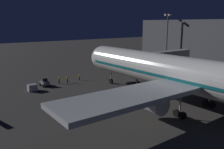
{
  "coord_description": "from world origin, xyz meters",
  "views": [
    {
      "loc": [
        34.43,
        31.69,
        15.07
      ],
      "look_at": [
        3.0,
        -10.87,
        3.5
      ],
      "focal_mm": 37.92,
      "sensor_mm": 36.0,
      "label": 1
    }
  ],
  "objects_px": {
    "ground_crew_near_nose_gear": "(79,77)",
    "traffic_cone_nose_starboard": "(92,79)",
    "pushback_tug": "(45,83)",
    "jet_bridge": "(156,57)",
    "ground_crew_by_belt_loader": "(67,79)",
    "airliner_at_gate": "(191,76)",
    "traffic_cone_nose_port": "(106,77)",
    "baggage_container_mid_row": "(32,88)",
    "apron_floodlight_mast": "(167,38)",
    "ground_crew_by_tug": "(59,80)"
  },
  "relations": [
    {
      "from": "ground_crew_near_nose_gear",
      "to": "traffic_cone_nose_starboard",
      "type": "bearing_deg",
      "value": 136.87
    },
    {
      "from": "pushback_tug",
      "to": "jet_bridge",
      "type": "bearing_deg",
      "value": 156.08
    },
    {
      "from": "ground_crew_by_belt_loader",
      "to": "ground_crew_near_nose_gear",
      "type": "bearing_deg",
      "value": -169.06
    },
    {
      "from": "jet_bridge",
      "to": "traffic_cone_nose_starboard",
      "type": "distance_m",
      "value": 18.02
    },
    {
      "from": "airliner_at_gate",
      "to": "pushback_tug",
      "type": "xyz_separation_m",
      "value": [
        14.5,
        -31.03,
        -5.31
      ]
    },
    {
      "from": "ground_crew_near_nose_gear",
      "to": "traffic_cone_nose_port",
      "type": "relative_size",
      "value": 3.1
    },
    {
      "from": "baggage_container_mid_row",
      "to": "ground_crew_near_nose_gear",
      "type": "bearing_deg",
      "value": -168.54
    },
    {
      "from": "pushback_tug",
      "to": "baggage_container_mid_row",
      "type": "xyz_separation_m",
      "value": [
        3.83,
        2.48,
        -0.03
      ]
    },
    {
      "from": "traffic_cone_nose_port",
      "to": "traffic_cone_nose_starboard",
      "type": "distance_m",
      "value": 4.4
    },
    {
      "from": "traffic_cone_nose_starboard",
      "to": "pushback_tug",
      "type": "bearing_deg",
      "value": -9.8
    },
    {
      "from": "apron_floodlight_mast",
      "to": "baggage_container_mid_row",
      "type": "distance_m",
      "value": 44.88
    },
    {
      "from": "jet_bridge",
      "to": "airliner_at_gate",
      "type": "bearing_deg",
      "value": 58.44
    },
    {
      "from": "pushback_tug",
      "to": "ground_crew_by_tug",
      "type": "relative_size",
      "value": 1.5
    },
    {
      "from": "airliner_at_gate",
      "to": "jet_bridge",
      "type": "distance_m",
      "value": 22.68
    },
    {
      "from": "ground_crew_by_tug",
      "to": "airliner_at_gate",
      "type": "bearing_deg",
      "value": 108.96
    },
    {
      "from": "ground_crew_by_belt_loader",
      "to": "jet_bridge",
      "type": "bearing_deg",
      "value": 151.26
    },
    {
      "from": "airliner_at_gate",
      "to": "ground_crew_by_tug",
      "type": "relative_size",
      "value": 33.51
    },
    {
      "from": "jet_bridge",
      "to": "ground_crew_by_tug",
      "type": "xyz_separation_m",
      "value": [
        22.57,
        -11.8,
        -5.2
      ]
    },
    {
      "from": "airliner_at_gate",
      "to": "apron_floodlight_mast",
      "type": "height_order",
      "value": "airliner_at_gate"
    },
    {
      "from": "baggage_container_mid_row",
      "to": "ground_crew_by_belt_loader",
      "type": "distance_m",
      "value": 9.93
    },
    {
      "from": "apron_floodlight_mast",
      "to": "traffic_cone_nose_port",
      "type": "distance_m",
      "value": 25.42
    },
    {
      "from": "airliner_at_gate",
      "to": "pushback_tug",
      "type": "relative_size",
      "value": 22.27
    },
    {
      "from": "ground_crew_by_tug",
      "to": "traffic_cone_nose_port",
      "type": "relative_size",
      "value": 3.3
    },
    {
      "from": "ground_crew_by_tug",
      "to": "pushback_tug",
      "type": "bearing_deg",
      "value": 1.44
    },
    {
      "from": "airliner_at_gate",
      "to": "traffic_cone_nose_port",
      "type": "bearing_deg",
      "value": -94.35
    },
    {
      "from": "apron_floodlight_mast",
      "to": "ground_crew_by_tug",
      "type": "height_order",
      "value": "apron_floodlight_mast"
    },
    {
      "from": "baggage_container_mid_row",
      "to": "ground_crew_by_belt_loader",
      "type": "bearing_deg",
      "value": -168.33
    },
    {
      "from": "jet_bridge",
      "to": "pushback_tug",
      "type": "xyz_separation_m",
      "value": [
        26.38,
        -11.7,
        -5.42
      ]
    },
    {
      "from": "traffic_cone_nose_port",
      "to": "traffic_cone_nose_starboard",
      "type": "bearing_deg",
      "value": 0.0
    },
    {
      "from": "jet_bridge",
      "to": "traffic_cone_nose_port",
      "type": "relative_size",
      "value": 40.25
    },
    {
      "from": "apron_floodlight_mast",
      "to": "ground_crew_near_nose_gear",
      "type": "bearing_deg",
      "value": -6.84
    },
    {
      "from": "ground_crew_by_belt_loader",
      "to": "traffic_cone_nose_starboard",
      "type": "distance_m",
      "value": 6.66
    },
    {
      "from": "apron_floodlight_mast",
      "to": "ground_crew_by_belt_loader",
      "type": "xyz_separation_m",
      "value": [
        34.11,
        -2.89,
        -9.36
      ]
    },
    {
      "from": "pushback_tug",
      "to": "ground_crew_by_tug",
      "type": "xyz_separation_m",
      "value": [
        -3.81,
        -0.1,
        0.22
      ]
    },
    {
      "from": "baggage_container_mid_row",
      "to": "traffic_cone_nose_starboard",
      "type": "distance_m",
      "value": 16.15
    },
    {
      "from": "traffic_cone_nose_starboard",
      "to": "traffic_cone_nose_port",
      "type": "bearing_deg",
      "value": 180.0
    },
    {
      "from": "airliner_at_gate",
      "to": "pushback_tug",
      "type": "height_order",
      "value": "airliner_at_gate"
    },
    {
      "from": "ground_crew_by_tug",
      "to": "traffic_cone_nose_starboard",
      "type": "xyz_separation_m",
      "value": [
        -8.5,
        2.22,
        -0.73
      ]
    },
    {
      "from": "ground_crew_by_belt_loader",
      "to": "traffic_cone_nose_starboard",
      "type": "height_order",
      "value": "ground_crew_by_belt_loader"
    },
    {
      "from": "ground_crew_by_belt_loader",
      "to": "traffic_cone_nose_port",
      "type": "distance_m",
      "value": 10.96
    },
    {
      "from": "ground_crew_near_nose_gear",
      "to": "airliner_at_gate",
      "type": "bearing_deg",
      "value": 98.65
    },
    {
      "from": "airliner_at_gate",
      "to": "ground_crew_by_tug",
      "type": "xyz_separation_m",
      "value": [
        10.7,
        -31.13,
        -5.09
      ]
    },
    {
      "from": "airliner_at_gate",
      "to": "ground_crew_by_tug",
      "type": "height_order",
      "value": "airliner_at_gate"
    },
    {
      "from": "traffic_cone_nose_port",
      "to": "airliner_at_gate",
      "type": "bearing_deg",
      "value": 85.65
    },
    {
      "from": "jet_bridge",
      "to": "apron_floodlight_mast",
      "type": "relative_size",
      "value": 1.24
    },
    {
      "from": "ground_crew_by_belt_loader",
      "to": "ground_crew_by_tug",
      "type": "distance_m",
      "value": 2.16
    },
    {
      "from": "ground_crew_near_nose_gear",
      "to": "traffic_cone_nose_port",
      "type": "xyz_separation_m",
      "value": [
        -6.96,
        2.4,
        -0.66
      ]
    },
    {
      "from": "apron_floodlight_mast",
      "to": "ground_crew_by_belt_loader",
      "type": "relative_size",
      "value": 9.88
    },
    {
      "from": "pushback_tug",
      "to": "ground_crew_by_tug",
      "type": "height_order",
      "value": "pushback_tug"
    },
    {
      "from": "ground_crew_by_belt_loader",
      "to": "ground_crew_by_tug",
      "type": "relative_size",
      "value": 1.0
    }
  ]
}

